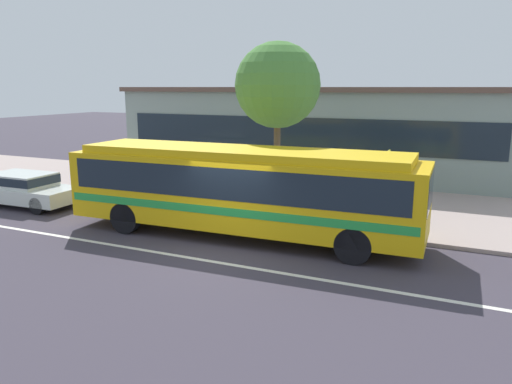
{
  "coord_description": "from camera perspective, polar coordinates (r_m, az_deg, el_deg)",
  "views": [
    {
      "loc": [
        6.27,
        -11.61,
        4.59
      ],
      "look_at": [
        -0.07,
        2.27,
        1.3
      ],
      "focal_mm": 34.32,
      "sensor_mm": 36.0,
      "label": 1
    }
  ],
  "objects": [
    {
      "name": "pedestrian_waiting_near_sign",
      "position": [
        17.46,
        3.84,
        0.69
      ],
      "size": [
        0.36,
        0.36,
        1.71
      ],
      "color": "#2B3842",
      "rests_on": "sidewalk_slab"
    },
    {
      "name": "sedan_behind_bus",
      "position": [
        21.19,
        -25.39,
        0.46
      ],
      "size": [
        4.34,
        1.96,
        1.29
      ],
      "color": "silver",
      "rests_on": "ground_plane"
    },
    {
      "name": "bus_stop_sign",
      "position": [
        15.81,
        15.03,
        1.4
      ],
      "size": [
        0.08,
        0.44,
        2.55
      ],
      "color": "gray",
      "rests_on": "sidewalk_slab"
    },
    {
      "name": "transit_bus",
      "position": [
        15.03,
        -1.76,
        0.72
      ],
      "size": [
        11.13,
        2.93,
        2.76
      ],
      "color": "gold",
      "rests_on": "ground_plane"
    },
    {
      "name": "ground_plane",
      "position": [
        13.97,
        -3.62,
        -7.04
      ],
      "size": [
        120.0,
        120.0,
        0.0
      ],
      "primitive_type": "plane",
      "color": "#3C3641"
    },
    {
      "name": "street_tree_near_stop",
      "position": [
        18.1,
        2.53,
        12.28
      ],
      "size": [
        3.1,
        3.1,
        6.08
      ],
      "color": "brown",
      "rests_on": "sidewalk_slab"
    },
    {
      "name": "pedestrian_walking_along_curb",
      "position": [
        18.6,
        -0.07,
        1.31
      ],
      "size": [
        0.46,
        0.46,
        1.66
      ],
      "color": "#2E303C",
      "rests_on": "sidewalk_slab"
    },
    {
      "name": "sidewalk_slab",
      "position": [
        20.1,
        5.73,
        -0.93
      ],
      "size": [
        60.0,
        8.0,
        0.12
      ],
      "primitive_type": "cube",
      "color": "#A5918A",
      "rests_on": "ground_plane"
    },
    {
      "name": "lane_stripe_center",
      "position": [
        13.31,
        -5.26,
        -8.04
      ],
      "size": [
        56.0,
        0.16,
        0.01
      ],
      "primitive_type": "cube",
      "color": "silver",
      "rests_on": "ground_plane"
    },
    {
      "name": "station_building",
      "position": [
        27.11,
        7.17,
        7.22
      ],
      "size": [
        20.52,
        7.65,
        4.58
      ],
      "color": "gray",
      "rests_on": "ground_plane"
    }
  ]
}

